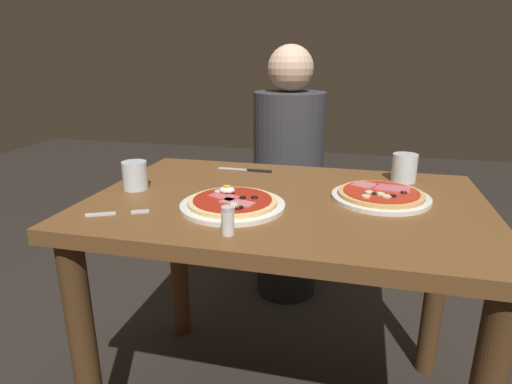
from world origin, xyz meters
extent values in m
cube|color=brown|center=(0.00, 0.00, 0.73)|extent=(1.10, 0.75, 0.04)
cylinder|color=#4A3018|center=(-0.49, -0.31, 0.35)|extent=(0.07, 0.07, 0.71)
cylinder|color=#4A3018|center=(-0.49, 0.31, 0.35)|extent=(0.07, 0.07, 0.71)
cylinder|color=#4A3018|center=(0.49, 0.31, 0.35)|extent=(0.07, 0.07, 0.71)
cylinder|color=white|center=(-0.13, -0.11, 0.75)|extent=(0.28, 0.28, 0.01)
cylinder|color=#E5C17F|center=(-0.13, -0.11, 0.76)|extent=(0.24, 0.24, 0.01)
cylinder|color=#A82314|center=(-0.13, -0.11, 0.77)|extent=(0.21, 0.21, 0.00)
torus|color=black|center=(-0.09, -0.18, 0.77)|extent=(0.02, 0.02, 0.00)
torus|color=black|center=(-0.09, -0.18, 0.77)|extent=(0.02, 0.02, 0.00)
torus|color=black|center=(-0.15, -0.08, 0.77)|extent=(0.02, 0.02, 0.00)
torus|color=black|center=(-0.07, -0.09, 0.77)|extent=(0.02, 0.02, 0.00)
torus|color=black|center=(-0.10, -0.10, 0.77)|extent=(0.02, 0.02, 0.00)
cube|color=#D16B70|center=(-0.10, -0.14, 0.77)|extent=(0.10, 0.06, 0.00)
cube|color=#C65B66|center=(-0.15, -0.10, 0.77)|extent=(0.09, 0.08, 0.00)
cylinder|color=beige|center=(-0.11, -0.16, 0.77)|extent=(0.02, 0.02, 0.00)
cylinder|color=beige|center=(-0.18, -0.07, 0.77)|extent=(0.03, 0.03, 0.00)
cylinder|color=beige|center=(-0.10, -0.18, 0.77)|extent=(0.03, 0.03, 0.00)
ellipsoid|color=white|center=(-0.15, -0.07, 0.78)|extent=(0.04, 0.03, 0.02)
cylinder|color=yellow|center=(-0.15, -0.07, 0.79)|extent=(0.02, 0.02, 0.00)
cylinder|color=white|center=(0.26, 0.05, 0.75)|extent=(0.27, 0.27, 0.01)
cylinder|color=tan|center=(0.26, 0.05, 0.76)|extent=(0.24, 0.24, 0.01)
cylinder|color=#B72D19|center=(0.26, 0.05, 0.77)|extent=(0.21, 0.21, 0.00)
torus|color=black|center=(0.32, 0.05, 0.77)|extent=(0.02, 0.02, 0.00)
torus|color=black|center=(0.24, 0.02, 0.77)|extent=(0.02, 0.02, 0.00)
torus|color=black|center=(0.29, 0.01, 0.77)|extent=(0.02, 0.02, 0.00)
cube|color=#C65B66|center=(0.29, 0.08, 0.77)|extent=(0.10, 0.08, 0.00)
cube|color=#D16B70|center=(0.21, 0.10, 0.77)|extent=(0.08, 0.08, 0.00)
cylinder|color=beige|center=(0.26, 0.02, 0.77)|extent=(0.02, 0.02, 0.00)
cylinder|color=beige|center=(0.27, 0.00, 0.77)|extent=(0.03, 0.03, 0.00)
cylinder|color=beige|center=(0.22, -0.01, 0.77)|extent=(0.02, 0.02, 0.00)
cylinder|color=beige|center=(0.23, 0.03, 0.77)|extent=(0.02, 0.02, 0.00)
cylinder|color=silver|center=(0.34, 0.26, 0.79)|extent=(0.08, 0.08, 0.09)
cylinder|color=silver|center=(0.34, 0.26, 0.77)|extent=(0.07, 0.07, 0.05)
cylinder|color=silver|center=(-0.46, -0.02, 0.79)|extent=(0.07, 0.07, 0.09)
cylinder|color=silver|center=(-0.46, -0.02, 0.77)|extent=(0.07, 0.07, 0.04)
cube|color=silver|center=(-0.44, -0.25, 0.75)|extent=(0.07, 0.04, 0.00)
cube|color=silver|center=(-0.34, -0.21, 0.75)|extent=(0.04, 0.02, 0.00)
cube|color=silver|center=(-0.35, -0.21, 0.75)|extent=(0.04, 0.02, 0.00)
cube|color=silver|center=(-0.35, -0.20, 0.75)|extent=(0.04, 0.02, 0.00)
cube|color=silver|center=(-0.35, -0.20, 0.75)|extent=(0.04, 0.02, 0.00)
cube|color=silver|center=(-0.24, 0.26, 0.75)|extent=(0.11, 0.02, 0.00)
cube|color=black|center=(-0.14, 0.26, 0.75)|extent=(0.09, 0.02, 0.01)
cylinder|color=white|center=(-0.08, -0.29, 0.77)|extent=(0.03, 0.03, 0.05)
cylinder|color=silver|center=(-0.08, -0.29, 0.81)|extent=(0.03, 0.03, 0.01)
cylinder|color=black|center=(-0.12, 0.75, 0.23)|extent=(0.29, 0.29, 0.46)
cylinder|color=#38383D|center=(-0.12, 0.75, 0.72)|extent=(0.32, 0.32, 0.52)
sphere|color=beige|center=(-0.12, 0.75, 1.08)|extent=(0.20, 0.20, 0.20)
camera|label=1|loc=(0.19, -1.14, 1.14)|focal=30.04mm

